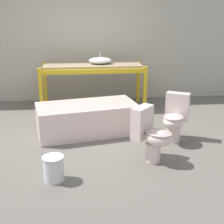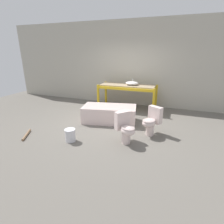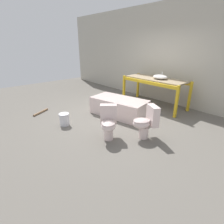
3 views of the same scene
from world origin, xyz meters
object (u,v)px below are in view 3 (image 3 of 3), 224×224
object	(u,v)px
sink_basin	(160,77)
bathtub_main	(119,106)
toilet_near	(146,122)
toilet_far	(108,123)
bucket_white	(64,119)

from	to	relation	value
sink_basin	bathtub_main	distance (m)	1.64
toilet_near	toilet_far	distance (m)	0.81
toilet_far	bucket_white	bearing A→B (deg)	149.27
bucket_white	bathtub_main	bearing A→B (deg)	74.01
toilet_near	bucket_white	xyz separation A→B (m)	(-1.77, -1.03, -0.22)
bathtub_main	toilet_far	xyz separation A→B (m)	(0.83, -1.11, 0.10)
sink_basin	bathtub_main	size ratio (longest dim) A/B	0.27
bathtub_main	bucket_white	size ratio (longest dim) A/B	5.53
toilet_near	bucket_white	world-z (taller)	toilet_near
sink_basin	bathtub_main	bearing A→B (deg)	-102.44
sink_basin	toilet_far	world-z (taller)	sink_basin
bathtub_main	toilet_far	size ratio (longest dim) A/B	2.33
bathtub_main	toilet_near	world-z (taller)	toilet_near
toilet_far	sink_basin	bearing A→B (deg)	52.78
toilet_near	toilet_far	world-z (taller)	same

